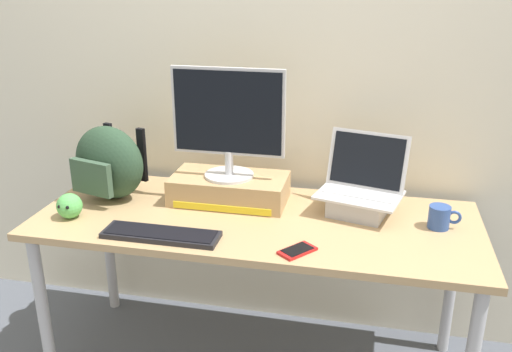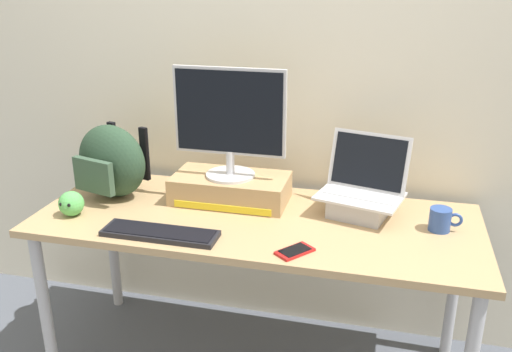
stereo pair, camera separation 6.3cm
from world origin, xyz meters
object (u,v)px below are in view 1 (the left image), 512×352
Objects in this scene: cell_phone at (297,251)px; plush_toy at (69,206)px; desktop_monitor at (228,121)px; messenger_backpack at (109,163)px; open_laptop at (360,197)px; external_keyboard at (161,234)px; toner_box_yellow at (229,189)px; coffee_mug at (440,217)px.

plush_toy is (-0.95, 0.09, 0.05)m from cell_phone.
desktop_monitor is 0.56m from messenger_backpack.
open_laptop is 0.85× the size of external_keyboard.
toner_box_yellow reaches higher than cell_phone.
plush_toy is at bearing -90.80° from messenger_backpack.
toner_box_yellow is at bearing 170.70° from cell_phone.
external_keyboard is 2.94× the size of cell_phone.
coffee_mug is 0.60m from cell_phone.
open_laptop reaches higher than plush_toy.
toner_box_yellow reaches higher than plush_toy.
external_keyboard is 0.52m from cell_phone.
toner_box_yellow is at bearing -166.06° from open_laptop.
toner_box_yellow is 1.11× the size of external_keyboard.
open_laptop is 0.82m from external_keyboard.
toner_box_yellow is 1.31× the size of messenger_backpack.
toner_box_yellow is 0.56m from open_laptop.
external_keyboard is 1.18× the size of messenger_backpack.
coffee_mug is at bearing 14.79° from messenger_backpack.
desktop_monitor is 0.55m from external_keyboard.
open_laptop reaches higher than toner_box_yellow.
open_laptop reaches higher than cell_phone.
plush_toy reaches higher than cell_phone.
cell_phone is (-0.51, -0.32, -0.04)m from coffee_mug.
toner_box_yellow is 3.26× the size of cell_phone.
desktop_monitor reaches higher than plush_toy.
messenger_backpack is at bearing 179.53° from coffee_mug.
messenger_backpack is at bearing -172.23° from toner_box_yellow.
plush_toy is at bearing -152.60° from toner_box_yellow.
desktop_monitor is at bearing 67.13° from external_keyboard.
external_keyboard is at bearing -11.49° from plush_toy.
coffee_mug is 0.82× the size of cell_phone.
desktop_monitor is 1.26× the size of open_laptop.
plush_toy is at bearing -152.71° from desktop_monitor.
open_laptop is at bearing -0.28° from toner_box_yellow.
toner_box_yellow is at bearing 90.01° from desktop_monitor.
coffee_mug is at bearing 70.38° from cell_phone.
toner_box_yellow is 0.30m from desktop_monitor.
desktop_monitor is 3.82× the size of coffee_mug.
external_keyboard is (-0.16, -0.39, -0.05)m from toner_box_yellow.
external_keyboard is at bearing -141.85° from cell_phone.
messenger_backpack is (-0.52, -0.07, -0.20)m from desktop_monitor.
plush_toy is (-0.43, 0.09, 0.04)m from external_keyboard.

